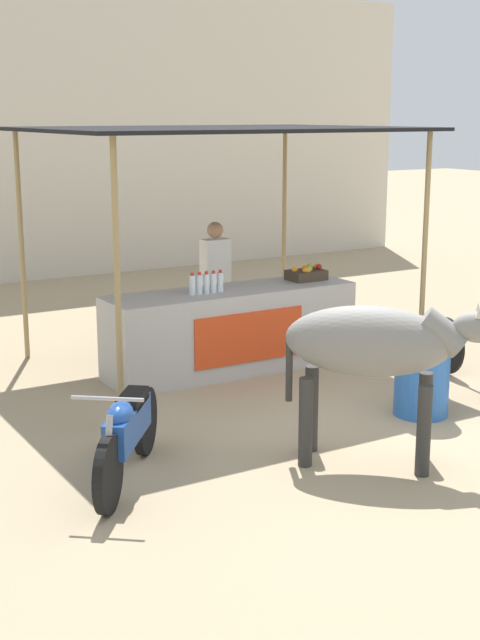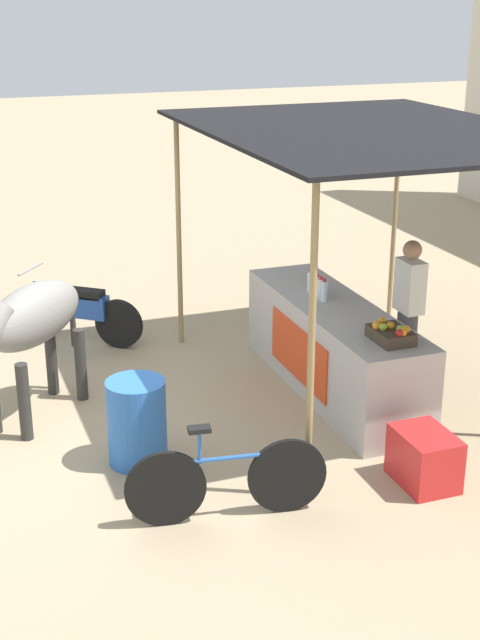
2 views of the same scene
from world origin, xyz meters
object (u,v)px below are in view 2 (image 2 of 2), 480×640
object	(u,v)px
fruit_crate	(391,334)
motorcycle_parked	(72,308)
cooler_box	(424,458)
cow	(29,322)
bicycle_leaning	(226,480)
water_barrel	(137,422)
stall_counter	(333,348)
vendor_behind_counter	(408,314)

from	to	relation	value
fruit_crate	motorcycle_parked	distance (m)	4.27
cooler_box	cow	xyz separation A→B (m)	(-2.45, -2.99, 0.79)
cooler_box	bicycle_leaning	xyz separation A→B (m)	(-0.06, -1.80, 0.11)
motorcycle_parked	bicycle_leaning	world-z (taller)	motorcycle_parked
water_barrel	stall_counter	bearing A→B (deg)	109.12
motorcycle_parked	stall_counter	bearing A→B (deg)	45.02
cow	cooler_box	bearing A→B (deg)	50.68
cow	motorcycle_parked	bearing A→B (deg)	159.88
water_barrel	cow	xyz separation A→B (m)	(-1.22, -0.74, 0.63)
fruit_crate	vendor_behind_counter	bearing A→B (deg)	141.20
cow	bicycle_leaning	bearing A→B (deg)	26.58
cow	bicycle_leaning	size ratio (longest dim) A/B	0.96
cooler_box	water_barrel	size ratio (longest dim) A/B	0.75
cow	stall_counter	bearing A→B (deg)	82.43
cooler_box	cow	bearing A→B (deg)	-129.32
bicycle_leaning	vendor_behind_counter	bearing A→B (deg)	123.62
vendor_behind_counter	motorcycle_parked	xyz separation A→B (m)	(-2.59, -3.13, -0.42)
cooler_box	motorcycle_parked	size ratio (longest dim) A/B	0.41
fruit_crate	cooler_box	bearing A→B (deg)	-8.77
bicycle_leaning	cooler_box	bearing A→B (deg)	87.96
vendor_behind_counter	motorcycle_parked	distance (m)	4.08
stall_counter	fruit_crate	bearing A→B (deg)	2.59
cow	bicycle_leaning	xyz separation A→B (m)	(2.39, 1.19, -0.68)
vendor_behind_counter	water_barrel	world-z (taller)	vendor_behind_counter
fruit_crate	cooler_box	xyz separation A→B (m)	(0.95, -0.15, -0.80)
fruit_crate	water_barrel	distance (m)	2.50
water_barrel	bicycle_leaning	bearing A→B (deg)	21.19
water_barrel	cow	bearing A→B (deg)	-148.73
stall_counter	water_barrel	distance (m)	2.49
vendor_behind_counter	cow	distance (m)	3.90
stall_counter	fruit_crate	distance (m)	1.23
fruit_crate	water_barrel	bearing A→B (deg)	-96.62
stall_counter	water_barrel	size ratio (longest dim) A/B	3.77
vendor_behind_counter	bicycle_leaning	distance (m)	3.22
fruit_crate	cow	bearing A→B (deg)	-115.57
water_barrel	motorcycle_parked	xyz separation A→B (m)	(-3.18, -0.03, 0.03)
fruit_crate	bicycle_leaning	world-z (taller)	fruit_crate
fruit_crate	bicycle_leaning	size ratio (longest dim) A/B	0.27
vendor_behind_counter	cooler_box	bearing A→B (deg)	-24.98
vendor_behind_counter	motorcycle_parked	size ratio (longest dim) A/B	1.13
stall_counter	cow	size ratio (longest dim) A/B	1.90
cow	vendor_behind_counter	bearing A→B (deg)	80.73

